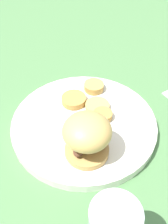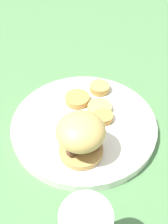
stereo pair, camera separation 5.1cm
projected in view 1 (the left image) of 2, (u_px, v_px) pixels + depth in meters
name	position (u px, v px, depth m)	size (l,w,h in m)	color
ground_plane	(84.00, 127.00, 0.57)	(4.00, 4.00, 0.00)	#4C7A47
dinner_plate	(84.00, 124.00, 0.56)	(0.31, 0.31, 0.02)	white
sandwich	(87.00, 135.00, 0.46)	(0.09, 0.09, 0.09)	tan
potato_round_0	(94.00, 86.00, 0.62)	(0.05, 0.05, 0.02)	tan
potato_round_1	(74.00, 100.00, 0.59)	(0.06, 0.06, 0.01)	#BC8942
potato_round_2	(97.00, 106.00, 0.58)	(0.05, 0.05, 0.01)	tan
potato_round_3	(103.00, 117.00, 0.55)	(0.04, 0.04, 0.01)	#BC8942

